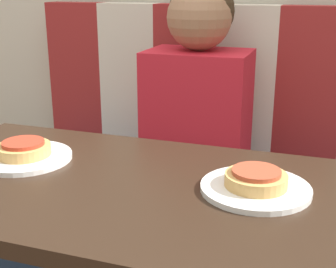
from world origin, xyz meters
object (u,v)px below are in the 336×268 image
at_px(plate_left, 25,157).
at_px(pizza_left, 24,149).
at_px(plate_right, 255,188).
at_px(person, 198,82).
at_px(pizza_right, 256,179).

height_order(plate_left, pizza_left, pizza_left).
bearing_deg(plate_right, person, 116.19).
bearing_deg(plate_right, pizza_left, 180.00).
bearing_deg(pizza_left, pizza_right, 0.00).
height_order(plate_right, pizza_left, pizza_left).
bearing_deg(pizza_right, person, 116.19).
xyz_separation_m(plate_right, pizza_left, (-0.56, 0.00, 0.02)).
xyz_separation_m(person, plate_right, (0.28, -0.57, -0.10)).
bearing_deg(person, pizza_right, -63.81).
height_order(plate_right, pizza_right, pizza_right).
xyz_separation_m(plate_left, pizza_left, (0.00, 0.00, 0.02)).
distance_m(plate_left, plate_right, 0.56).
relative_size(pizza_left, pizza_right, 1.00).
bearing_deg(person, plate_right, -63.81).
distance_m(plate_right, pizza_left, 0.56).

